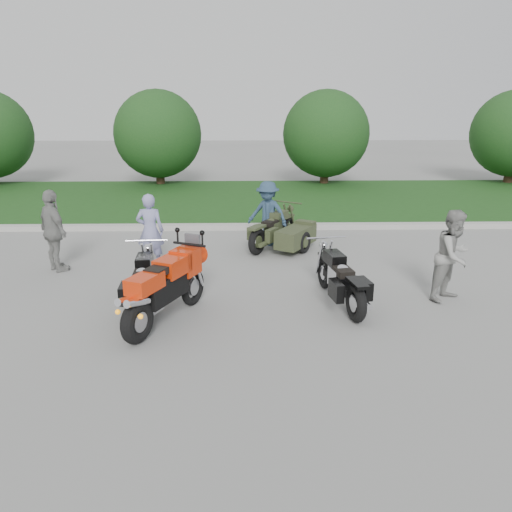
{
  "coord_description": "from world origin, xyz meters",
  "views": [
    {
      "loc": [
        0.57,
        -7.84,
        3.5
      ],
      "look_at": [
        0.78,
        0.84,
        0.8
      ],
      "focal_mm": 35.0,
      "sensor_mm": 36.0,
      "label": 1
    }
  ],
  "objects_px": {
    "person_stripe": "(150,231)",
    "person_back": "(54,231)",
    "cruiser_left": "(143,285)",
    "cruiser_right": "(341,282)",
    "sportbike_red": "(165,286)",
    "person_denim": "(268,214)",
    "cruiser_sidecar": "(286,234)",
    "person_grey": "(453,256)"
  },
  "relations": [
    {
      "from": "cruiser_right",
      "to": "cruiser_sidecar",
      "type": "bearing_deg",
      "value": 91.68
    },
    {
      "from": "cruiser_right",
      "to": "cruiser_left",
      "type": "bearing_deg",
      "value": 171.15
    },
    {
      "from": "cruiser_right",
      "to": "person_stripe",
      "type": "relative_size",
      "value": 1.38
    },
    {
      "from": "cruiser_left",
      "to": "cruiser_right",
      "type": "distance_m",
      "value": 3.48
    },
    {
      "from": "cruiser_left",
      "to": "person_denim",
      "type": "height_order",
      "value": "person_denim"
    },
    {
      "from": "cruiser_left",
      "to": "person_back",
      "type": "distance_m",
      "value": 3.12
    },
    {
      "from": "person_stripe",
      "to": "person_back",
      "type": "distance_m",
      "value": 2.0
    },
    {
      "from": "person_grey",
      "to": "person_back",
      "type": "xyz_separation_m",
      "value": [
        -7.79,
        1.81,
        0.04
      ]
    },
    {
      "from": "cruiser_sidecar",
      "to": "person_back",
      "type": "distance_m",
      "value": 5.26
    },
    {
      "from": "sportbike_red",
      "to": "person_denim",
      "type": "height_order",
      "value": "person_denim"
    },
    {
      "from": "person_grey",
      "to": "person_back",
      "type": "distance_m",
      "value": 8.0
    },
    {
      "from": "cruiser_left",
      "to": "cruiser_right",
      "type": "bearing_deg",
      "value": -2.98
    },
    {
      "from": "cruiser_right",
      "to": "person_denim",
      "type": "bearing_deg",
      "value": 96.04
    },
    {
      "from": "cruiser_right",
      "to": "person_back",
      "type": "height_order",
      "value": "person_back"
    },
    {
      "from": "cruiser_right",
      "to": "person_grey",
      "type": "relative_size",
      "value": 1.33
    },
    {
      "from": "person_stripe",
      "to": "person_back",
      "type": "bearing_deg",
      "value": 8.44
    },
    {
      "from": "cruiser_sidecar",
      "to": "person_stripe",
      "type": "distance_m",
      "value": 3.3
    },
    {
      "from": "cruiser_right",
      "to": "person_stripe",
      "type": "xyz_separation_m",
      "value": [
        -3.76,
        2.3,
        0.37
      ]
    },
    {
      "from": "cruiser_left",
      "to": "person_grey",
      "type": "height_order",
      "value": "person_grey"
    },
    {
      "from": "person_denim",
      "to": "person_back",
      "type": "relative_size",
      "value": 0.92
    },
    {
      "from": "person_stripe",
      "to": "person_grey",
      "type": "height_order",
      "value": "person_grey"
    },
    {
      "from": "person_grey",
      "to": "person_denim",
      "type": "height_order",
      "value": "person_grey"
    },
    {
      "from": "cruiser_left",
      "to": "person_grey",
      "type": "distance_m",
      "value": 5.56
    },
    {
      "from": "sportbike_red",
      "to": "person_stripe",
      "type": "xyz_separation_m",
      "value": [
        -0.76,
        2.98,
        0.17
      ]
    },
    {
      "from": "cruiser_left",
      "to": "person_stripe",
      "type": "distance_m",
      "value": 2.4
    },
    {
      "from": "person_grey",
      "to": "person_denim",
      "type": "distance_m",
      "value": 4.9
    },
    {
      "from": "sportbike_red",
      "to": "cruiser_right",
      "type": "relative_size",
      "value": 0.96
    },
    {
      "from": "person_back",
      "to": "person_stripe",
      "type": "bearing_deg",
      "value": -127.07
    },
    {
      "from": "cruiser_left",
      "to": "cruiser_right",
      "type": "relative_size",
      "value": 0.99
    },
    {
      "from": "sportbike_red",
      "to": "person_grey",
      "type": "relative_size",
      "value": 1.29
    },
    {
      "from": "cruiser_sidecar",
      "to": "person_denim",
      "type": "relative_size",
      "value": 1.28
    },
    {
      "from": "person_back",
      "to": "sportbike_red",
      "type": "bearing_deg",
      "value": -179.23
    },
    {
      "from": "person_denim",
      "to": "sportbike_red",
      "type": "bearing_deg",
      "value": -85.17
    },
    {
      "from": "cruiser_left",
      "to": "person_grey",
      "type": "xyz_separation_m",
      "value": [
        5.54,
        0.3,
        0.4
      ]
    },
    {
      "from": "cruiser_left",
      "to": "cruiser_sidecar",
      "type": "distance_m",
      "value": 4.5
    },
    {
      "from": "cruiser_right",
      "to": "cruiser_sidecar",
      "type": "xyz_separation_m",
      "value": [
        -0.71,
        3.48,
        -0.04
      ]
    },
    {
      "from": "cruiser_left",
      "to": "person_stripe",
      "type": "bearing_deg",
      "value": 92.75
    },
    {
      "from": "cruiser_right",
      "to": "person_back",
      "type": "xyz_separation_m",
      "value": [
        -5.74,
        2.05,
        0.44
      ]
    },
    {
      "from": "cruiser_right",
      "to": "person_back",
      "type": "bearing_deg",
      "value": 150.55
    },
    {
      "from": "sportbike_red",
      "to": "cruiser_left",
      "type": "relative_size",
      "value": 0.98
    },
    {
      "from": "cruiser_sidecar",
      "to": "person_stripe",
      "type": "height_order",
      "value": "person_stripe"
    },
    {
      "from": "person_grey",
      "to": "person_denim",
      "type": "relative_size",
      "value": 1.04
    }
  ]
}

